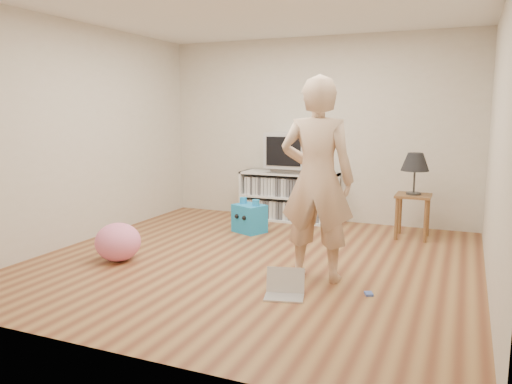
{
  "coord_description": "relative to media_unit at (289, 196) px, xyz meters",
  "views": [
    {
      "loc": [
        2.01,
        -4.7,
        1.57
      ],
      "look_at": [
        -0.16,
        0.4,
        0.67
      ],
      "focal_mm": 35.0,
      "sensor_mm": 36.0,
      "label": 1
    }
  ],
  "objects": [
    {
      "name": "ground",
      "position": [
        0.32,
        -2.04,
        -0.35
      ],
      "size": [
        4.5,
        4.5,
        0.0
      ],
      "primitive_type": "plane",
      "color": "brown",
      "rests_on": "ground"
    },
    {
      "name": "walls",
      "position": [
        0.32,
        -2.04,
        0.95
      ],
      "size": [
        4.52,
        4.52,
        2.6
      ],
      "color": "beige",
      "rests_on": "ground"
    },
    {
      "name": "ceiling",
      "position": [
        0.32,
        -2.04,
        2.25
      ],
      "size": [
        4.5,
        4.5,
        0.01
      ],
      "primitive_type": "cube",
      "color": "white",
      "rests_on": "walls"
    },
    {
      "name": "media_unit",
      "position": [
        0.0,
        0.0,
        0.0
      ],
      "size": [
        1.4,
        0.45,
        0.7
      ],
      "color": "white",
      "rests_on": "ground"
    },
    {
      "name": "dvd_deck",
      "position": [
        0.0,
        -0.02,
        0.39
      ],
      "size": [
        0.45,
        0.35,
        0.07
      ],
      "primitive_type": "cube",
      "color": "gray",
      "rests_on": "media_unit"
    },
    {
      "name": "crt_tv",
      "position": [
        0.0,
        -0.02,
        0.67
      ],
      "size": [
        0.6,
        0.53,
        0.5
      ],
      "color": "#AAAAAF",
      "rests_on": "dvd_deck"
    },
    {
      "name": "side_table",
      "position": [
        1.75,
        -0.39,
        0.07
      ],
      "size": [
        0.42,
        0.42,
        0.55
      ],
      "color": "brown",
      "rests_on": "ground"
    },
    {
      "name": "table_lamp",
      "position": [
        1.75,
        -0.39,
        0.59
      ],
      "size": [
        0.34,
        0.34,
        0.52
      ],
      "color": "#333333",
      "rests_on": "side_table"
    },
    {
      "name": "person",
      "position": [
        1.07,
        -2.33,
        0.59
      ],
      "size": [
        0.72,
        0.5,
        1.89
      ],
      "primitive_type": "imported",
      "rotation": [
        0.0,
        0.0,
        3.21
      ],
      "color": "beige",
      "rests_on": "ground"
    },
    {
      "name": "laptop",
      "position": [
        0.96,
        -2.88,
        -0.29
      ],
      "size": [
        0.38,
        0.34,
        0.23
      ],
      "rotation": [
        0.0,
        0.0,
        0.25
      ],
      "color": "silver",
      "rests_on": "ground"
    },
    {
      "name": "playing_cards",
      "position": [
        1.63,
        -2.58,
        -0.34
      ],
      "size": [
        0.09,
        0.11,
        0.02
      ],
      "primitive_type": "cube",
      "rotation": [
        0.0,
        0.0,
        0.4
      ],
      "color": "#4A65C6",
      "rests_on": "ground"
    },
    {
      "name": "plush_blue",
      "position": [
        -0.24,
        -0.91,
        -0.16
      ],
      "size": [
        0.48,
        0.43,
        0.45
      ],
      "rotation": [
        0.0,
        0.0,
        -0.41
      ],
      "color": "#1687D1",
      "rests_on": "ground"
    },
    {
      "name": "plush_pink",
      "position": [
        -1.01,
        -2.61,
        -0.15
      ],
      "size": [
        0.49,
        0.49,
        0.41
      ],
      "primitive_type": "ellipsoid",
      "rotation": [
        0.0,
        0.0,
        -0.02
      ],
      "color": "pink",
      "rests_on": "ground"
    }
  ]
}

